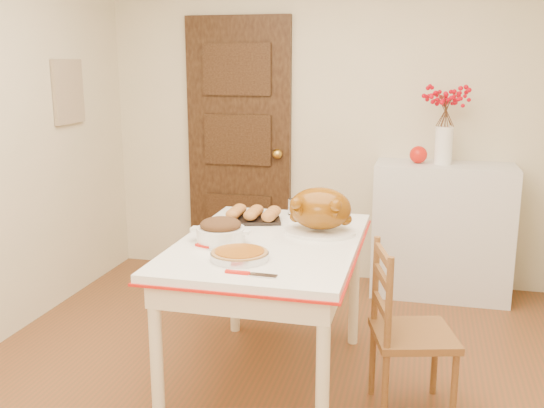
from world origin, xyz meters
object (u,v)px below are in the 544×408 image
(pumpkin_pie, at_px, (240,254))
(sideboard, at_px, (442,231))
(chair_oak, at_px, (414,331))
(turkey_platter, at_px, (320,211))
(kitchen_table, at_px, (270,313))

(pumpkin_pie, bearing_deg, sideboard, 63.32)
(chair_oak, xyz_separation_m, turkey_platter, (-0.52, 0.29, 0.50))
(kitchen_table, xyz_separation_m, turkey_platter, (0.23, 0.19, 0.53))
(sideboard, xyz_separation_m, kitchen_table, (-0.91, -1.58, -0.09))
(kitchen_table, bearing_deg, chair_oak, -7.71)
(turkey_platter, xyz_separation_m, pumpkin_pie, (-0.29, -0.53, -0.10))
(chair_oak, distance_m, pumpkin_pie, 0.94)
(kitchen_table, bearing_deg, turkey_platter, 38.88)
(sideboard, height_order, chair_oak, sideboard)
(turkey_platter, bearing_deg, chair_oak, -10.50)
(sideboard, height_order, kitchen_table, sideboard)
(chair_oak, relative_size, turkey_platter, 2.22)
(sideboard, distance_m, kitchen_table, 1.83)
(chair_oak, bearing_deg, pumpkin_pie, 91.73)
(turkey_platter, height_order, pumpkin_pie, turkey_platter)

